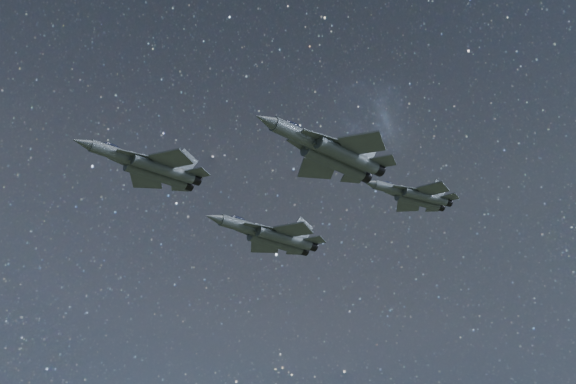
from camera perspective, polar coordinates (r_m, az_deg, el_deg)
name	(u,v)px	position (r m, az deg, el deg)	size (l,w,h in m)	color
jet_lead	(150,167)	(83.84, -11.61, 2.12)	(17.10, 11.53, 4.31)	#3A4249
jet_left	(271,236)	(103.76, -1.41, -3.73)	(20.30, 13.76, 5.11)	#3A4249
jet_right	(331,152)	(74.69, 3.67, 3.40)	(18.34, 12.22, 4.66)	#3A4249
jet_slot	(414,196)	(96.91, 10.65, -0.31)	(15.08, 10.55, 3.80)	#3A4249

